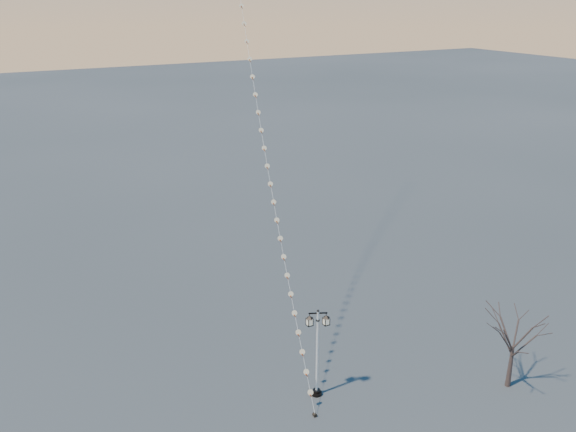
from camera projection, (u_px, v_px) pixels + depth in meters
street_lamp at (317, 349)px, 29.40m from camera, size 1.13×0.73×4.70m
bare_tree at (515, 335)px, 29.98m from camera, size 2.52×2.52×4.18m
kite_train at (249, 13)px, 35.20m from camera, size 6.93×27.29×35.22m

